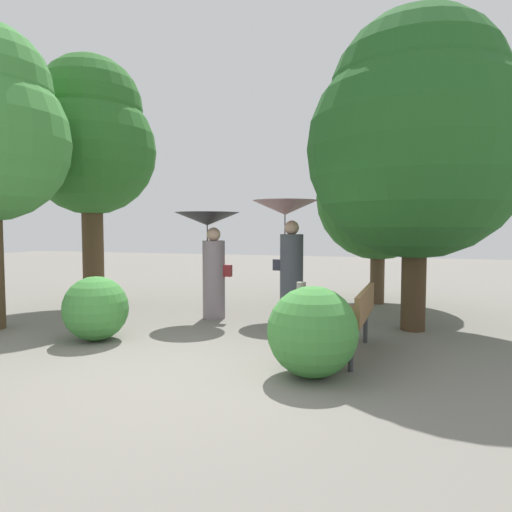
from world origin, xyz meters
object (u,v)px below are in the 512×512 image
Objects in this scene: tree_near_left at (91,138)px; path_marker_post at (301,316)px; person_right at (288,236)px; tree_mid_right at (379,188)px; tree_near_right at (417,133)px; person_left at (210,244)px; park_bench at (352,314)px.

path_marker_post is (4.66, -2.06, -2.90)m from tree_near_left.
person_right is at bearing 107.39° from path_marker_post.
person_right is at bearing -130.70° from tree_mid_right.
tree_mid_right is at bearing 104.96° from tree_near_right.
person_right is at bearing -62.30° from person_left.
person_left reaches higher than park_bench.
park_bench is at bearing -91.81° from tree_mid_right.
person_right is 0.43× the size of tree_near_right.
tree_near_right is at bearing 48.84° from path_marker_post.
tree_near_left is at bearing -108.84° from park_bench.
person_right is 1.35× the size of park_bench.
tree_mid_right is at bearing -178.97° from park_bench.
park_bench is at bearing -124.13° from person_left.
tree_near_left is at bearing 91.43° from person_right.
person_left is 2.64m from path_marker_post.
park_bench is (2.58, -1.64, -0.78)m from person_left.
park_bench is 0.31× the size of tree_near_left.
tree_mid_right is 4.52m from path_marker_post.
person_left is at bearing 140.55° from path_marker_post.
tree_near_right is at bearing -91.01° from person_left.
person_left is at bearing -119.62° from park_bench.
person_right is 4.40m from tree_near_left.
person_left is 0.89× the size of person_right.
tree_near_left is 6.11m from tree_near_right.
tree_near_left is (-2.74, 0.47, 2.05)m from person_left.
tree_near_right is at bearing 158.36° from park_bench.
path_marker_post is at bearing -101.06° from tree_mid_right.
tree_near_right is at bearing -108.53° from person_right.
person_right is 2.72m from tree_near_right.
tree_near_left is 5.87m from path_marker_post.
park_bench is 4.47m from tree_mid_right.
tree_mid_right is at bearing 78.94° from path_marker_post.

